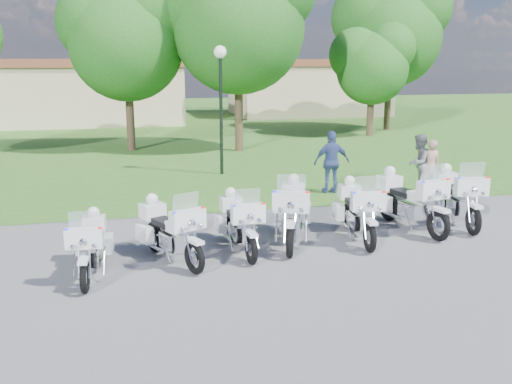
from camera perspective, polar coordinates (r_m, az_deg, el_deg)
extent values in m
plane|color=#58595E|center=(12.67, 0.98, -5.40)|extent=(100.00, 100.00, 0.00)
cube|color=#265E1D|center=(38.96, -9.01, 6.96)|extent=(100.00, 48.00, 0.01)
torus|color=black|center=(10.54, -16.75, -8.13)|extent=(0.17, 0.61, 0.60)
torus|color=black|center=(11.97, -15.73, -5.52)|extent=(0.17, 0.61, 0.60)
cube|color=silver|center=(10.42, -16.88, -6.55)|extent=(0.20, 0.41, 0.06)
cube|color=silver|center=(10.53, -16.82, -4.44)|extent=(0.66, 0.27, 0.36)
cube|color=silver|center=(10.49, -16.89, -2.72)|extent=(0.51, 0.15, 0.34)
sphere|color=red|center=(10.39, -15.36, -3.60)|extent=(0.08, 0.08, 0.08)
sphere|color=#1426E5|center=(10.48, -18.48, -3.67)|extent=(0.08, 0.08, 0.08)
cube|color=silver|center=(11.23, -16.23, -6.20)|extent=(0.35, 0.53, 0.30)
cube|color=silver|center=(10.93, -16.48, -5.01)|extent=(0.33, 0.49, 0.20)
cube|color=black|center=(11.40, -16.15, -4.35)|extent=(0.35, 0.58, 0.11)
cube|color=silver|center=(11.76, -14.55, -5.00)|extent=(0.20, 0.48, 0.32)
cube|color=silver|center=(11.83, -17.15, -5.05)|extent=(0.20, 0.48, 0.32)
cube|color=silver|center=(11.84, -15.87, -3.05)|extent=(0.46, 0.40, 0.29)
sphere|color=silver|center=(11.78, -15.94, -1.96)|extent=(0.23, 0.23, 0.23)
torus|color=black|center=(11.02, -6.16, -6.56)|extent=(0.38, 0.65, 0.65)
torus|color=black|center=(12.40, -10.15, -4.45)|extent=(0.38, 0.65, 0.65)
cube|color=silver|center=(10.90, -6.15, -4.89)|extent=(0.33, 0.46, 0.07)
cube|color=silver|center=(10.99, -6.86, -2.78)|extent=(0.74, 0.50, 0.39)
cube|color=silver|center=(10.96, -7.06, -1.00)|extent=(0.55, 0.33, 0.37)
sphere|color=red|center=(11.05, -5.34, -1.67)|extent=(0.09, 0.09, 0.09)
sphere|color=#1426E5|center=(10.75, -8.16, -2.17)|extent=(0.09, 0.09, 0.09)
cube|color=silver|center=(11.68, -8.34, -4.87)|extent=(0.52, 0.63, 0.33)
cube|color=silver|center=(11.39, -7.82, -3.53)|extent=(0.49, 0.59, 0.21)
cube|color=black|center=(11.84, -9.08, -3.03)|extent=(0.55, 0.69, 0.12)
cube|color=silver|center=(12.36, -8.66, -3.65)|extent=(0.37, 0.53, 0.35)
cube|color=silver|center=(12.11, -11.09, -4.10)|extent=(0.37, 0.53, 0.35)
cube|color=silver|center=(12.27, -10.31, -1.85)|extent=(0.59, 0.55, 0.31)
sphere|color=silver|center=(12.21, -10.36, -0.70)|extent=(0.25, 0.25, 0.25)
torus|color=black|center=(11.47, -0.48, -5.74)|extent=(0.16, 0.64, 0.63)
torus|color=black|center=(12.95, -2.50, -3.55)|extent=(0.16, 0.64, 0.63)
cube|color=silver|center=(11.35, -0.46, -4.19)|extent=(0.20, 0.43, 0.07)
cube|color=silver|center=(11.47, -0.79, -2.18)|extent=(0.69, 0.27, 0.38)
cube|color=silver|center=(11.44, -0.88, -0.51)|extent=(0.54, 0.15, 0.36)
sphere|color=red|center=(11.45, 0.74, -1.27)|extent=(0.09, 0.09, 0.09)
sphere|color=#1426E5|center=(11.29, -2.19, -1.49)|extent=(0.09, 0.09, 0.09)
cube|color=silver|center=(12.19, -1.58, -4.05)|extent=(0.35, 0.55, 0.32)
cube|color=silver|center=(11.88, -1.30, -2.83)|extent=(0.33, 0.51, 0.21)
cube|color=black|center=(12.36, -1.94, -2.29)|extent=(0.36, 0.61, 0.11)
cube|color=silver|center=(12.84, -1.12, -2.93)|extent=(0.20, 0.50, 0.34)
cube|color=silver|center=(12.70, -3.59, -3.13)|extent=(0.20, 0.50, 0.34)
cube|color=silver|center=(12.82, -2.55, -1.12)|extent=(0.48, 0.41, 0.30)
sphere|color=silver|center=(12.77, -2.56, -0.05)|extent=(0.25, 0.25, 0.25)
torus|color=black|center=(11.86, 3.41, -4.91)|extent=(0.37, 0.73, 0.72)
torus|color=black|center=(13.61, 3.72, -2.55)|extent=(0.37, 0.73, 0.72)
cube|color=silver|center=(11.73, 3.43, -3.19)|extent=(0.34, 0.51, 0.08)
cube|color=silver|center=(11.88, 3.51, -0.99)|extent=(0.82, 0.50, 0.43)
cube|color=silver|center=(11.86, 3.55, 0.85)|extent=(0.61, 0.32, 0.40)
sphere|color=red|center=(11.77, 5.19, -0.14)|extent=(0.10, 0.10, 0.10)
sphere|color=#1426E5|center=(11.79, 1.84, -0.06)|extent=(0.10, 0.10, 0.10)
cube|color=silver|center=(12.72, 3.59, -3.06)|extent=(0.54, 0.69, 0.37)
cube|color=silver|center=(12.37, 3.57, -1.72)|extent=(0.51, 0.64, 0.24)
cube|color=black|center=(12.94, 3.67, -1.16)|extent=(0.56, 0.75, 0.13)
cube|color=silver|center=(13.40, 5.09, -2.01)|extent=(0.37, 0.59, 0.39)
cube|color=silver|center=(13.42, 2.33, -1.95)|extent=(0.37, 0.59, 0.39)
cube|color=silver|center=(13.49, 3.77, 0.08)|extent=(0.63, 0.57, 0.34)
sphere|color=silver|center=(13.43, 3.78, 1.25)|extent=(0.28, 0.28, 0.28)
torus|color=black|center=(12.39, 11.32, -4.45)|extent=(0.22, 0.69, 0.68)
torus|color=black|center=(13.98, 9.25, -2.37)|extent=(0.22, 0.69, 0.68)
cube|color=silver|center=(12.28, 11.42, -2.90)|extent=(0.24, 0.46, 0.07)
cube|color=silver|center=(12.41, 11.15, -0.93)|extent=(0.75, 0.33, 0.40)
cube|color=silver|center=(12.39, 11.14, 0.73)|extent=(0.58, 0.19, 0.38)
sphere|color=red|center=(12.41, 12.70, -0.09)|extent=(0.09, 0.09, 0.09)
sphere|color=#1426E5|center=(12.22, 9.82, -0.16)|extent=(0.09, 0.09, 0.09)
cube|color=silver|center=(13.17, 10.22, -2.82)|extent=(0.41, 0.61, 0.34)
cube|color=silver|center=(12.85, 10.58, -1.59)|extent=(0.39, 0.56, 0.22)
cube|color=black|center=(13.36, 9.92, -1.09)|extent=(0.42, 0.67, 0.12)
cube|color=silver|center=(13.87, 10.65, -1.81)|extent=(0.25, 0.54, 0.36)
cube|color=silver|center=(13.71, 8.21, -1.89)|extent=(0.25, 0.54, 0.36)
cube|color=silver|center=(13.86, 9.31, 0.04)|extent=(0.53, 0.46, 0.32)
sphere|color=silver|center=(13.80, 9.34, 1.11)|extent=(0.26, 0.26, 0.26)
torus|color=black|center=(13.56, 17.77, -3.21)|extent=(0.27, 0.74, 0.73)
torus|color=black|center=(14.93, 13.13, -1.46)|extent=(0.27, 0.74, 0.73)
cube|color=silver|center=(13.45, 17.94, -1.68)|extent=(0.28, 0.50, 0.08)
cube|color=silver|center=(13.55, 17.30, 0.22)|extent=(0.81, 0.39, 0.43)
cube|color=silver|center=(13.52, 17.23, 1.84)|extent=(0.62, 0.24, 0.41)
sphere|color=red|center=(13.69, 18.64, 1.13)|extent=(0.10, 0.10, 0.10)
sphere|color=#1426E5|center=(13.24, 16.41, 0.90)|extent=(0.10, 0.10, 0.10)
cube|color=silver|center=(14.21, 15.32, -1.77)|extent=(0.47, 0.66, 0.37)
cube|color=silver|center=(13.93, 16.07, -0.51)|extent=(0.44, 0.62, 0.24)
cube|color=black|center=(14.38, 14.59, -0.10)|extent=(0.48, 0.73, 0.13)
cube|color=silver|center=(14.95, 14.54, -0.79)|extent=(0.29, 0.59, 0.39)
cube|color=silver|center=(14.57, 12.53, -1.04)|extent=(0.29, 0.59, 0.39)
cube|color=silver|center=(14.81, 13.19, 0.96)|extent=(0.59, 0.52, 0.35)
sphere|color=silver|center=(14.76, 13.24, 2.03)|extent=(0.28, 0.28, 0.28)
torus|color=black|center=(14.25, 20.91, -2.70)|extent=(0.26, 0.72, 0.71)
torus|color=black|center=(15.86, 18.30, -0.97)|extent=(0.26, 0.72, 0.71)
cube|color=silver|center=(14.14, 21.06, -1.28)|extent=(0.27, 0.49, 0.07)
cube|color=silver|center=(14.29, 20.76, 0.51)|extent=(0.80, 0.39, 0.42)
cube|color=silver|center=(14.28, 20.78, 2.02)|extent=(0.61, 0.23, 0.40)
sphere|color=red|center=(14.34, 22.17, 1.25)|extent=(0.10, 0.10, 0.10)
sphere|color=#1426E5|center=(14.06, 19.67, 1.24)|extent=(0.10, 0.10, 0.10)
cube|color=silver|center=(15.04, 19.54, -1.30)|extent=(0.46, 0.65, 0.36)
cube|color=silver|center=(14.73, 20.02, -0.14)|extent=(0.43, 0.60, 0.23)
cube|color=black|center=(15.25, 19.18, 0.27)|extent=(0.47, 0.71, 0.13)
cube|color=silver|center=(15.79, 19.63, -0.45)|extent=(0.29, 0.58, 0.38)
cube|color=silver|center=(15.56, 17.47, -0.49)|extent=(0.29, 0.58, 0.38)
cube|color=silver|center=(15.75, 18.42, 1.27)|extent=(0.58, 0.51, 0.34)
sphere|color=silver|center=(15.70, 18.49, 2.25)|extent=(0.28, 0.28, 0.28)
cylinder|color=black|center=(20.34, -3.51, 7.53)|extent=(0.12, 0.12, 4.14)
sphere|color=white|center=(20.25, -3.60, 13.80)|extent=(0.44, 0.44, 0.44)
cylinder|color=#38281C|center=(26.53, -12.50, 7.79)|extent=(0.36, 0.36, 3.46)
sphere|color=#195A1A|center=(26.44, -12.82, 14.24)|extent=(5.03, 5.03, 5.03)
sphere|color=#195A1A|center=(26.88, -15.38, 16.10)|extent=(3.77, 3.77, 3.77)
sphere|color=#195A1A|center=(26.25, -10.28, 17.46)|extent=(3.46, 3.46, 3.46)
cylinder|color=#38281C|center=(25.75, -1.73, 8.49)|extent=(0.36, 0.36, 3.96)
sphere|color=#195A1A|center=(25.71, -1.78, 16.11)|extent=(5.75, 5.75, 5.75)
sphere|color=#195A1A|center=(26.01, -4.88, 18.42)|extent=(4.32, 4.32, 4.32)
cylinder|color=#38281C|center=(31.69, 11.36, 7.89)|extent=(0.36, 0.36, 2.63)
sphere|color=#195A1A|center=(31.57, 11.55, 11.99)|extent=(3.82, 3.82, 3.82)
sphere|color=#195A1A|center=(31.51, 9.95, 13.35)|extent=(2.87, 2.87, 2.87)
sphere|color=#195A1A|center=(31.75, 13.33, 13.85)|extent=(2.63, 2.63, 2.63)
cylinder|color=#38281C|center=(34.52, 13.06, 9.26)|extent=(0.36, 0.36, 3.89)
sphere|color=#195A1A|center=(34.48, 13.36, 14.84)|extent=(5.66, 5.66, 5.66)
sphere|color=#195A1A|center=(34.41, 11.19, 16.72)|extent=(4.25, 4.25, 4.25)
sphere|color=#195A1A|center=(34.88, 15.82, 17.31)|extent=(3.89, 3.89, 3.89)
cube|color=tan|center=(39.81, -17.97, 9.21)|extent=(14.00, 8.00, 3.60)
cube|color=brown|center=(39.75, -18.18, 12.16)|extent=(14.56, 8.32, 0.50)
cube|color=tan|center=(43.98, 5.23, 10.08)|extent=(11.00, 7.00, 3.60)
cube|color=brown|center=(43.93, 5.28, 12.75)|extent=(11.44, 7.28, 0.50)
imported|color=#9F7E6C|center=(18.33, 17.04, 2.46)|extent=(0.65, 0.47, 1.65)
imported|color=slate|center=(18.39, 15.95, 2.79)|extent=(1.10, 1.10, 1.79)
imported|color=#364B83|center=(17.63, 7.57, 2.96)|extent=(1.13, 0.47, 1.92)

